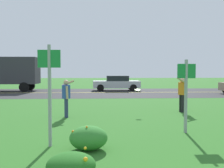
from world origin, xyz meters
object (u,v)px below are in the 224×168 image
frisbee_lime (138,90)px  sign_post_near_path (50,85)px  sign_post_by_roadside (186,88)px  box_truck_red (4,72)px  person_catcher_orange_shirt (182,92)px  person_thrower_blue_shirt (66,95)px  car_silver_center_left (117,83)px

frisbee_lime → sign_post_near_path: bearing=-121.9°
sign_post_by_roadside → box_truck_red: size_ratio=0.34×
sign_post_by_roadside → person_catcher_orange_shirt: bearing=73.5°
sign_post_near_path → box_truck_red: 20.01m
frisbee_lime → person_catcher_orange_shirt: bearing=12.2°
sign_post_near_path → person_thrower_blue_shirt: bearing=91.4°
frisbee_lime → car_silver_center_left: bearing=89.8°
sign_post_by_roadside → box_truck_red: box_truck_red is taller
sign_post_by_roadside → car_silver_center_left: size_ratio=0.50×
sign_post_by_roadside → box_truck_red: 20.77m
sign_post_by_roadside → person_catcher_orange_shirt: 4.11m
person_catcher_orange_shirt → sign_post_near_path: bearing=-134.3°
car_silver_center_left → box_truck_red: bearing=-180.0°
person_thrower_blue_shirt → box_truck_red: bearing=118.1°
sign_post_by_roadside → car_silver_center_left: sign_post_by_roadside is taller
sign_post_near_path → car_silver_center_left: bearing=80.8°
person_thrower_blue_shirt → box_truck_red: box_truck_red is taller
person_catcher_orange_shirt → car_silver_center_left: person_catcher_orange_shirt is taller
frisbee_lime → sign_post_by_roadside: bearing=-74.4°
person_thrower_blue_shirt → box_truck_red: 16.28m
person_catcher_orange_shirt → frisbee_lime: person_catcher_orange_shirt is taller
sign_post_near_path → person_thrower_blue_shirt: (-0.10, 4.10, -0.63)m
sign_post_near_path → frisbee_lime: sign_post_near_path is taller
sign_post_near_path → person_catcher_orange_shirt: 7.26m
person_catcher_orange_shirt → car_silver_center_left: (-2.08, 13.26, -0.21)m
sign_post_by_roadside → car_silver_center_left: bearing=93.1°
frisbee_lime → person_thrower_blue_shirt: bearing=-168.6°
sign_post_near_path → person_catcher_orange_shirt: sign_post_near_path is taller
person_catcher_orange_shirt → frisbee_lime: (-2.12, -0.46, 0.12)m
person_catcher_orange_shirt → box_truck_red: bearing=134.0°
sign_post_by_roadside → person_catcher_orange_shirt: size_ratio=1.38×
sign_post_by_roadside → sign_post_near_path: bearing=-162.1°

